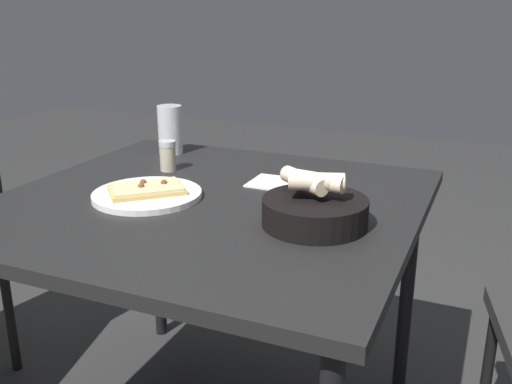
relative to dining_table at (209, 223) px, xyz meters
The scene contains 6 objects.
dining_table is the anchor object (origin of this frame).
pizza_plate 0.17m from the dining_table, 160.24° to the right, with size 0.26×0.26×0.04m.
bread_basket 0.31m from the dining_table, 12.57° to the right, with size 0.22×0.22×0.12m.
beer_glass 0.48m from the dining_table, 132.32° to the left, with size 0.07×0.07×0.15m.
pepper_shaker 0.29m from the dining_table, 141.61° to the left, with size 0.05×0.05×0.08m.
napkin 0.22m from the dining_table, 56.07° to the left, with size 0.16×0.12×0.00m.
Camera 1 is at (0.62, -1.15, 1.15)m, focal length 40.46 mm.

